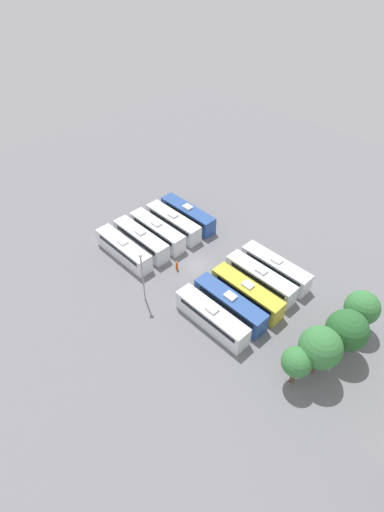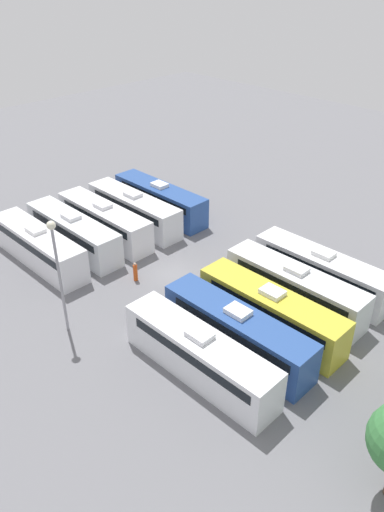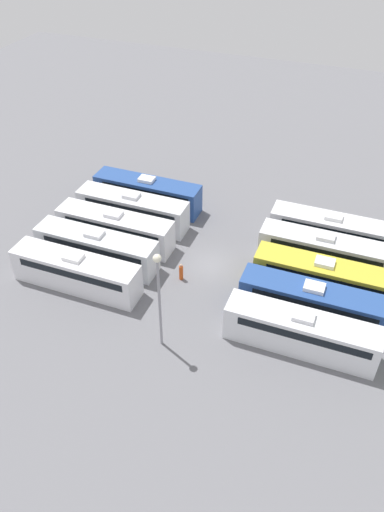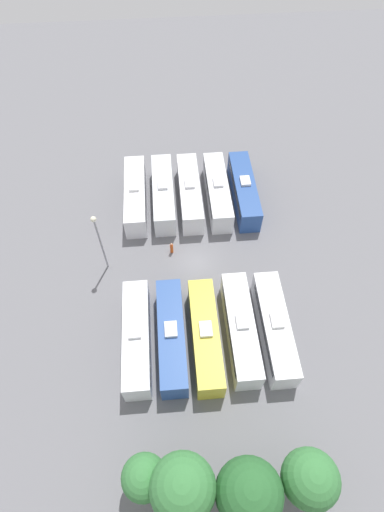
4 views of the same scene
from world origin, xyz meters
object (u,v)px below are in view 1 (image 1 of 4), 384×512
object	(u,v)px
light_pole	(142,270)
tree_0	(362,308)
bus_6	(260,278)
bus_4	(124,249)
bus_2	(157,231)
bus_1	(173,222)
bus_9	(212,317)
bus_7	(247,293)
worker_person	(177,266)
bus_3	(141,239)
bus_5	(276,268)
tree_2	(320,347)
bus_8	(230,304)
tree_3	(297,362)
tree_1	(347,330)
bus_0	(188,214)

from	to	relation	value
light_pole	tree_0	bearing A→B (deg)	125.50
bus_6	bus_4	bearing A→B (deg)	-61.41
bus_2	bus_1	bearing A→B (deg)	178.72
bus_1	bus_9	world-z (taller)	same
bus_7	tree_0	distance (m)	15.04
worker_person	light_pole	size ratio (longest dim) A/B	0.19
bus_1	bus_6	xyz separation A→B (m)	(-0.04, 19.08, 0.00)
bus_3	worker_person	world-z (taller)	bus_3
bus_5	bus_6	bearing A→B (deg)	-2.90
tree_2	bus_8	bearing A→B (deg)	-89.05
bus_2	tree_0	distance (m)	33.69
bus_2	bus_6	distance (m)	19.49
bus_8	bus_9	world-z (taller)	same
tree_3	worker_person	bearing A→B (deg)	-97.81
bus_5	bus_8	bearing A→B (deg)	0.38
bus_9	bus_1	bearing A→B (deg)	-118.41
tree_1	tree_2	distance (m)	4.96
bus_2	tree_0	size ratio (longest dim) A/B	1.77
bus_9	tree_2	distance (m)	14.39
bus_3	bus_4	size ratio (longest dim) A/B	1.00
bus_7	tree_2	distance (m)	13.88
bus_7	bus_4	bearing A→B (deg)	-70.80
worker_person	tree_0	xyz separation A→B (m)	(-9.32, 25.06, 3.44)
bus_3	bus_7	distance (m)	20.05
tree_2	bus_1	bearing A→B (deg)	-101.59
bus_0	tree_2	size ratio (longest dim) A/B	1.53
bus_4	bus_5	distance (m)	23.89
bus_2	bus_4	world-z (taller)	same
tree_2	bus_4	bearing A→B (deg)	-83.49
bus_9	tree_3	world-z (taller)	tree_3
bus_1	bus_9	bearing A→B (deg)	61.59
bus_3	tree_0	world-z (taller)	tree_0
bus_3	light_pole	size ratio (longest dim) A/B	1.31
bus_1	bus_5	bearing A→B (deg)	100.16
bus_1	bus_4	xyz separation A→B (m)	(10.45, -0.17, 0.00)
bus_4	tree_0	bearing A→B (deg)	112.13
bus_3	bus_8	world-z (taller)	same
bus_4	bus_0	bearing A→B (deg)	179.00
bus_0	tree_3	world-z (taller)	tree_3
tree_1	light_pole	bearing A→B (deg)	-63.53
bus_2	tree_2	xyz separation A→B (m)	(3.16, 32.78, 3.26)
bus_1	worker_person	distance (m)	10.10
bus_0	bus_7	world-z (taller)	same
tree_3	bus_2	bearing A→B (deg)	-100.79
bus_0	bus_9	world-z (taller)	same
bus_3	bus_5	size ratio (longest dim) A/B	1.00
bus_2	bus_8	xyz separation A→B (m)	(3.38, 19.40, 0.00)
bus_1	bus_5	size ratio (longest dim) A/B	1.00
tree_0	tree_3	xyz separation A→B (m)	(12.59, -1.18, -0.26)
bus_2	bus_4	distance (m)	6.91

